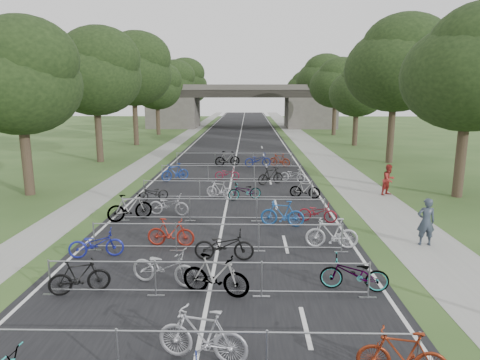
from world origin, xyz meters
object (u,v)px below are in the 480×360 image
object	(u,v)px
pedestrian_a	(426,222)
bike_1	(203,336)
overpass_bridge	(242,106)
pedestrian_b	(389,180)

from	to	relation	value
pedestrian_a	bike_1	bearing A→B (deg)	46.24
overpass_bridge	pedestrian_a	distance (m)	57.59
pedestrian_a	pedestrian_b	xyz separation A→B (m)	(1.23, 8.28, -0.04)
bike_1	pedestrian_b	bearing A→B (deg)	163.57
bike_1	pedestrian_b	size ratio (longest dim) A/B	1.16
overpass_bridge	pedestrian_a	world-z (taller)	overpass_bridge
overpass_bridge	bike_1	distance (m)	64.51
pedestrian_b	pedestrian_a	bearing A→B (deg)	-132.28
bike_1	pedestrian_a	size ratio (longest dim) A/B	1.11
bike_1	pedestrian_b	distance (m)	18.16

